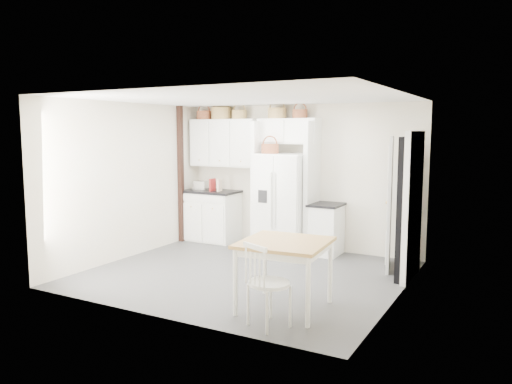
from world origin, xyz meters
The scene contains 28 objects.
floor centered at (0.00, 0.00, 0.00)m, with size 4.50×4.50×0.00m, color #404042.
ceiling centered at (0.00, 0.00, 2.60)m, with size 4.50×4.50×0.00m, color white.
wall_back centered at (0.00, 2.00, 1.30)m, with size 4.50×4.50×0.00m, color beige.
wall_left centered at (-2.25, 0.00, 1.30)m, with size 4.00×4.00×0.00m, color beige.
wall_right centered at (2.25, 0.00, 1.30)m, with size 4.00×4.00×0.00m, color beige.
refrigerator centered at (-0.15, 1.61, 0.87)m, with size 0.90×0.72×1.74m, color white.
base_cab_left centered at (-1.73, 1.70, 0.47)m, with size 1.02×0.64×0.94m, color white.
base_cab_right centered at (0.63, 1.70, 0.43)m, with size 0.48×0.58×0.85m, color white.
dining_table centered at (1.15, -1.06, 0.42)m, with size 1.00×1.00×0.83m, color #A3843C.
windsor_chair centered at (1.23, -1.63, 0.49)m, with size 0.47×0.43×0.97m, color white.
counter_left centered at (-1.73, 1.70, 0.96)m, with size 1.06×0.69×0.04m, color black.
counter_right centered at (0.63, 1.70, 0.87)m, with size 0.52×0.62×0.04m, color black.
toaster centered at (-1.94, 1.62, 1.07)m, with size 0.26×0.15×0.18m, color silver.
cookbook_red centered at (-1.65, 1.62, 1.10)m, with size 0.03×0.16×0.24m, color maroon.
cookbook_cream centered at (-1.49, 1.62, 1.10)m, with size 0.03×0.16×0.23m, color beige.
basket_upper_a centered at (-1.98, 1.83, 2.43)m, with size 0.30×0.30×0.17m, color maroon.
basket_upper_b centered at (-1.58, 1.83, 2.46)m, with size 0.39×0.39×0.23m, color olive.
basket_upper_c centered at (-1.18, 1.83, 2.43)m, with size 0.29×0.29×0.17m, color olive.
basket_bridge_a centered at (-0.39, 1.83, 2.45)m, with size 0.34×0.34×0.19m, color olive.
basket_bridge_b centered at (0.06, 1.83, 2.43)m, with size 0.27×0.27×0.15m, color maroon.
basket_fridge_a centered at (-0.36, 1.51, 1.82)m, with size 0.32×0.32×0.17m, color maroon.
upper_cabinet centered at (-1.50, 1.83, 1.90)m, with size 1.40×0.34×0.90m, color white.
bridge_cabinet centered at (-0.15, 1.83, 2.12)m, with size 1.12×0.34×0.45m, color white.
fridge_panel_left centered at (-0.66, 1.70, 1.15)m, with size 0.08×0.60×2.30m, color white.
fridge_panel_right centered at (0.36, 1.70, 1.15)m, with size 0.08×0.60×2.30m, color white.
trim_post centered at (-2.20, 1.35, 1.30)m, with size 0.09×0.09×2.60m, color black.
doorway_void centered at (2.16, 1.00, 1.02)m, with size 0.18×0.85×2.05m, color black.
door_slab centered at (1.80, 1.33, 1.02)m, with size 0.80×0.04×2.05m, color white.
Camera 1 is at (3.62, -6.31, 2.13)m, focal length 35.00 mm.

